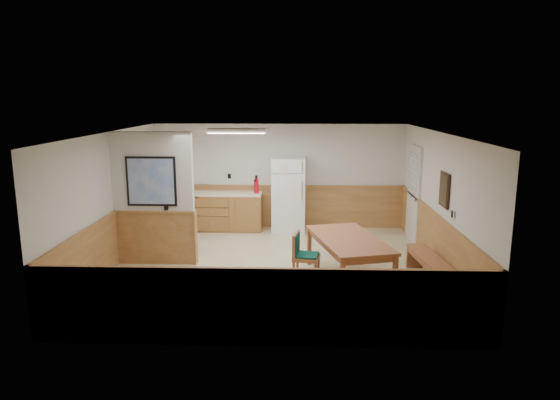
{
  "coord_description": "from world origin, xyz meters",
  "views": [
    {
      "loc": [
        0.41,
        -8.84,
        3.12
      ],
      "look_at": [
        0.11,
        0.4,
        1.21
      ],
      "focal_mm": 32.0,
      "sensor_mm": 36.0,
      "label": 1
    }
  ],
  "objects_px": {
    "refrigerator": "(289,195)",
    "soap_bottle": "(184,188)",
    "dining_chair": "(301,253)",
    "dining_table": "(349,243)",
    "dining_bench": "(429,262)",
    "fire_extinguisher": "(256,185)"
  },
  "relations": [
    {
      "from": "refrigerator",
      "to": "soap_bottle",
      "type": "distance_m",
      "value": 2.48
    },
    {
      "from": "dining_bench",
      "to": "soap_bottle",
      "type": "xyz_separation_m",
      "value": [
        -4.93,
        3.29,
        0.66
      ]
    },
    {
      "from": "dining_bench",
      "to": "fire_extinguisher",
      "type": "bearing_deg",
      "value": 129.75
    },
    {
      "from": "dining_bench",
      "to": "dining_chair",
      "type": "xyz_separation_m",
      "value": [
        -2.19,
        -0.03,
        0.15
      ]
    },
    {
      "from": "fire_extinguisher",
      "to": "soap_bottle",
      "type": "distance_m",
      "value": 1.72
    },
    {
      "from": "dining_table",
      "to": "dining_chair",
      "type": "xyz_separation_m",
      "value": [
        -0.81,
        -0.07,
        -0.17
      ]
    },
    {
      "from": "dining_chair",
      "to": "dining_bench",
      "type": "bearing_deg",
      "value": 10.84
    },
    {
      "from": "refrigerator",
      "to": "dining_chair",
      "type": "xyz_separation_m",
      "value": [
        0.27,
        -3.27,
        -0.38
      ]
    },
    {
      "from": "fire_extinguisher",
      "to": "soap_bottle",
      "type": "relative_size",
      "value": 2.02
    },
    {
      "from": "refrigerator",
      "to": "fire_extinguisher",
      "type": "height_order",
      "value": "refrigerator"
    },
    {
      "from": "refrigerator",
      "to": "fire_extinguisher",
      "type": "distance_m",
      "value": 0.79
    },
    {
      "from": "dining_table",
      "to": "dining_bench",
      "type": "height_order",
      "value": "dining_table"
    },
    {
      "from": "dining_table",
      "to": "dining_chair",
      "type": "bearing_deg",
      "value": 170.38
    },
    {
      "from": "dining_bench",
      "to": "fire_extinguisher",
      "type": "distance_m",
      "value": 4.63
    },
    {
      "from": "refrigerator",
      "to": "dining_table",
      "type": "distance_m",
      "value": 3.39
    },
    {
      "from": "dining_table",
      "to": "soap_bottle",
      "type": "xyz_separation_m",
      "value": [
        -3.55,
        3.26,
        0.34
      ]
    },
    {
      "from": "refrigerator",
      "to": "fire_extinguisher",
      "type": "bearing_deg",
      "value": -178.85
    },
    {
      "from": "dining_chair",
      "to": "refrigerator",
      "type": "bearing_deg",
      "value": 104.81
    },
    {
      "from": "dining_chair",
      "to": "soap_bottle",
      "type": "bearing_deg",
      "value": 139.65
    },
    {
      "from": "dining_table",
      "to": "dining_bench",
      "type": "relative_size",
      "value": 1.38
    },
    {
      "from": "dining_chair",
      "to": "dining_table",
      "type": "bearing_deg",
      "value": 14.7
    },
    {
      "from": "dining_table",
      "to": "fire_extinguisher",
      "type": "xyz_separation_m",
      "value": [
        -1.84,
        3.21,
        0.43
      ]
    }
  ]
}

